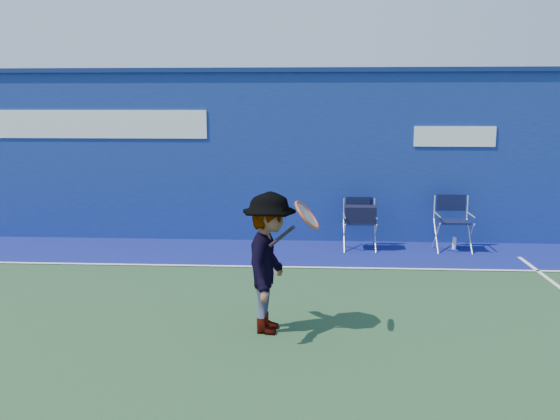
# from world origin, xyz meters

# --- Properties ---
(ground) EXTENTS (80.00, 80.00, 0.00)m
(ground) POSITION_xyz_m (0.00, 0.00, 0.00)
(ground) COLOR #254526
(ground) RESTS_ON ground
(stadium_wall) EXTENTS (24.00, 0.50, 3.08)m
(stadium_wall) POSITION_xyz_m (-0.00, 5.20, 1.55)
(stadium_wall) COLOR navy
(stadium_wall) RESTS_ON ground
(out_of_bounds_strip) EXTENTS (24.00, 1.80, 0.01)m
(out_of_bounds_strip) POSITION_xyz_m (0.00, 4.10, 0.00)
(out_of_bounds_strip) COLOR navy
(out_of_bounds_strip) RESTS_ON ground
(court_lines) EXTENTS (24.00, 12.00, 0.01)m
(court_lines) POSITION_xyz_m (0.00, 0.60, 0.01)
(court_lines) COLOR white
(court_lines) RESTS_ON out_of_bounds_strip
(directors_chair_left) EXTENTS (0.52, 0.49, 0.88)m
(directors_chair_left) POSITION_xyz_m (1.95, 4.41, 0.38)
(directors_chair_left) COLOR silver
(directors_chair_left) RESTS_ON ground
(directors_chair_right) EXTENTS (0.56, 0.50, 0.93)m
(directors_chair_right) POSITION_xyz_m (3.52, 4.42, 0.29)
(directors_chair_right) COLOR silver
(directors_chair_right) RESTS_ON ground
(water_bottle) EXTENTS (0.07, 0.07, 0.22)m
(water_bottle) POSITION_xyz_m (3.57, 4.52, 0.11)
(water_bottle) COLOR silver
(water_bottle) RESTS_ON ground
(tennis_player) EXTENTS (0.89, 1.05, 1.54)m
(tennis_player) POSITION_xyz_m (0.69, 0.65, 0.77)
(tennis_player) COLOR #EA4738
(tennis_player) RESTS_ON ground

